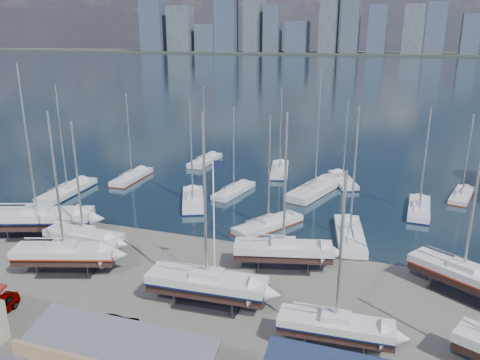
% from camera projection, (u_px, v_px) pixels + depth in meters
% --- Properties ---
extents(ground, '(1400.00, 1400.00, 0.00)m').
position_uv_depth(ground, '(204.00, 287.00, 42.37)').
color(ground, '#605E59').
rests_on(ground, ground).
extents(water, '(1400.00, 600.00, 0.40)m').
position_uv_depth(water, '(378.00, 69.00, 323.27)').
color(water, '#1A303D').
rests_on(water, ground).
extents(far_shore, '(1400.00, 80.00, 2.20)m').
position_uv_depth(far_shore, '(389.00, 54.00, 558.46)').
color(far_shore, '#2D332D').
rests_on(far_shore, ground).
extents(skyline, '(639.14, 43.80, 107.69)m').
position_uv_depth(skyline, '(385.00, 20.00, 543.97)').
color(skyline, '#475166').
rests_on(skyline, far_shore).
extents(sailboat_cradle_0, '(12.44, 7.21, 19.15)m').
position_uv_depth(sailboat_cradle_0, '(38.00, 218.00, 52.34)').
color(sailboat_cradle_0, '#2D2D33').
rests_on(sailboat_cradle_0, ground).
extents(sailboat_cradle_1, '(10.01, 5.51, 15.61)m').
position_uv_depth(sailboat_cradle_1, '(65.00, 254.00, 44.29)').
color(sailboat_cradle_1, '#2D2D33').
rests_on(sailboat_cradle_1, ground).
extents(sailboat_cradle_2, '(8.55, 2.64, 14.00)m').
position_uv_depth(sailboat_cradle_2, '(84.00, 237.00, 48.18)').
color(sailboat_cradle_2, '#2D2D33').
rests_on(sailboat_cradle_2, ground).
extents(sailboat_cradle_3, '(10.32, 3.34, 16.43)m').
position_uv_depth(sailboat_cradle_3, '(207.00, 284.00, 38.81)').
color(sailboat_cradle_3, '#2D2D33').
rests_on(sailboat_cradle_3, ground).
extents(sailboat_cradle_4, '(9.76, 4.85, 15.40)m').
position_uv_depth(sailboat_cradle_4, '(283.00, 250.00, 44.99)').
color(sailboat_cradle_4, '#2D2D33').
rests_on(sailboat_cradle_4, ground).
extents(sailboat_cradle_5, '(8.37, 2.73, 13.56)m').
position_uv_depth(sailboat_cradle_5, '(335.00, 326.00, 33.35)').
color(sailboat_cradle_5, '#2D2D33').
rests_on(sailboat_cradle_5, ground).
extents(sailboat_cradle_6, '(9.24, 7.17, 15.09)m').
position_uv_depth(sailboat_cradle_6, '(463.00, 275.00, 40.37)').
color(sailboat_cradle_6, '#2D2D33').
rests_on(sailboat_cradle_6, ground).
extents(sailboat_moored_0, '(3.64, 11.05, 16.30)m').
position_uv_depth(sailboat_moored_0, '(68.00, 192.00, 67.13)').
color(sailboat_moored_0, black).
rests_on(sailboat_moored_0, water).
extents(sailboat_moored_1, '(2.94, 9.57, 14.19)m').
position_uv_depth(sailboat_moored_1, '(132.00, 178.00, 73.85)').
color(sailboat_moored_1, black).
rests_on(sailboat_moored_1, water).
extents(sailboat_moored_2, '(3.09, 9.56, 14.26)m').
position_uv_depth(sailboat_moored_2, '(205.00, 161.00, 83.55)').
color(sailboat_moored_2, black).
rests_on(sailboat_moored_2, water).
extents(sailboat_moored_3, '(6.61, 10.15, 14.78)m').
position_uv_depth(sailboat_moored_3, '(193.00, 201.00, 63.49)').
color(sailboat_moored_3, black).
rests_on(sailboat_moored_3, water).
extents(sailboat_moored_4, '(4.06, 8.94, 13.03)m').
position_uv_depth(sailboat_moored_4, '(234.00, 192.00, 67.37)').
color(sailboat_moored_4, black).
rests_on(sailboat_moored_4, water).
extents(sailboat_moored_5, '(4.63, 10.06, 14.52)m').
position_uv_depth(sailboat_moored_5, '(280.00, 171.00, 77.61)').
color(sailboat_moored_5, black).
rests_on(sailboat_moored_5, water).
extents(sailboat_moored_6, '(7.18, 9.41, 14.09)m').
position_uv_depth(sailboat_moored_6, '(268.00, 226.00, 55.28)').
color(sailboat_moored_6, black).
rests_on(sailboat_moored_6, water).
extents(sailboat_moored_7, '(6.90, 12.71, 18.48)m').
position_uv_depth(sailboat_moored_7, '(315.00, 191.00, 67.59)').
color(sailboat_moored_7, black).
rests_on(sailboat_moored_7, water).
extents(sailboat_moored_8, '(5.67, 9.37, 13.56)m').
position_uv_depth(sailboat_moored_8, '(343.00, 181.00, 72.20)').
color(sailboat_moored_8, black).
rests_on(sailboat_moored_8, water).
extents(sailboat_moored_9, '(4.73, 10.70, 15.62)m').
position_uv_depth(sailboat_moored_9, '(349.00, 237.00, 52.15)').
color(sailboat_moored_9, black).
rests_on(sailboat_moored_9, water).
extents(sailboat_moored_10, '(3.06, 9.50, 14.04)m').
position_uv_depth(sailboat_moored_10, '(419.00, 210.00, 60.35)').
color(sailboat_moored_10, black).
rests_on(sailboat_moored_10, water).
extents(sailboat_moored_11, '(4.31, 8.64, 12.45)m').
position_uv_depth(sailboat_moored_11, '(462.00, 196.00, 65.52)').
color(sailboat_moored_11, black).
rests_on(sailboat_moored_11, water).
extents(car_b, '(4.49, 3.12, 1.40)m').
position_uv_depth(car_b, '(111.00, 327.00, 35.38)').
color(car_b, gray).
rests_on(car_b, ground).
extents(flagpole, '(1.08, 0.12, 12.20)m').
position_uv_depth(flagpole, '(215.00, 215.00, 40.17)').
color(flagpole, white).
rests_on(flagpole, ground).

